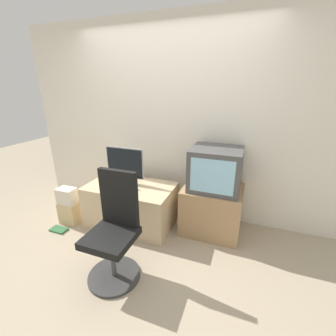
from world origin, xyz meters
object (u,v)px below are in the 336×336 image
at_px(keyboard, 120,187).
at_px(office_chair, 114,234).
at_px(book, 59,230).
at_px(crt_tv, 216,169).
at_px(mouse, 137,189).
at_px(cardboard_box_lower, 70,213).
at_px(main_monitor, 125,166).

relative_size(keyboard, office_chair, 0.36).
bearing_deg(book, crt_tv, 20.99).
height_order(mouse, cardboard_box_lower, mouse).
relative_size(main_monitor, cardboard_box_lower, 1.77).
bearing_deg(keyboard, office_chair, -62.13).
bearing_deg(mouse, cardboard_box_lower, -167.58).
xyz_separation_m(keyboard, crt_tv, (1.14, 0.32, 0.28)).
distance_m(office_chair, book, 1.23).
relative_size(office_chair, cardboard_box_lower, 3.52).
bearing_deg(keyboard, book, -151.43).
height_order(keyboard, crt_tv, crt_tv).
distance_m(crt_tv, cardboard_box_lower, 2.03).
xyz_separation_m(main_monitor, keyboard, (0.02, -0.20, -0.22)).
distance_m(keyboard, crt_tv, 1.21).
bearing_deg(office_chair, book, 163.21).
distance_m(main_monitor, crt_tv, 1.17).
bearing_deg(book, mouse, 23.42).
relative_size(main_monitor, keyboard, 1.41).
height_order(main_monitor, cardboard_box_lower, main_monitor).
distance_m(crt_tv, office_chair, 1.34).
relative_size(mouse, cardboard_box_lower, 0.21).
distance_m(crt_tv, book, 2.15).
xyz_separation_m(office_chair, book, (-1.10, 0.33, -0.44)).
bearing_deg(crt_tv, office_chair, -125.87).
xyz_separation_m(main_monitor, book, (-0.70, -0.59, -0.77)).
xyz_separation_m(keyboard, mouse, (0.24, 0.02, 0.01)).
bearing_deg(cardboard_box_lower, mouse, 12.42).
xyz_separation_m(main_monitor, crt_tv, (1.16, 0.12, 0.07)).
height_order(keyboard, mouse, mouse).
distance_m(mouse, cardboard_box_lower, 1.05).
bearing_deg(cardboard_box_lower, keyboard, 14.72).
distance_m(keyboard, office_chair, 0.82).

